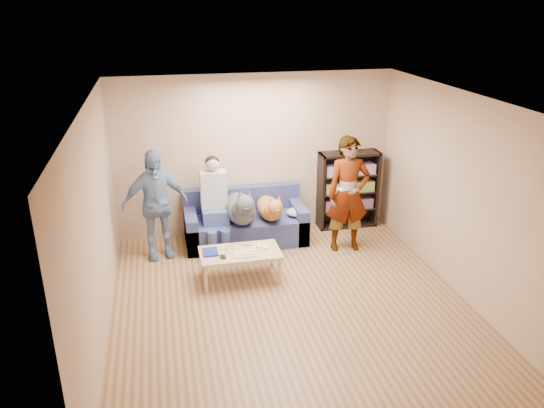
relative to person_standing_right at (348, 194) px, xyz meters
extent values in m
plane|color=brown|center=(-1.24, -1.48, -0.90)|extent=(5.00, 5.00, 0.00)
plane|color=white|center=(-1.24, -1.48, 1.70)|extent=(5.00, 5.00, 0.00)
plane|color=tan|center=(-1.24, 1.02, 0.40)|extent=(4.50, 0.00, 4.50)
plane|color=tan|center=(-1.24, -3.98, 0.40)|extent=(4.50, 0.00, 4.50)
plane|color=tan|center=(-3.49, -1.48, 0.40)|extent=(0.00, 5.00, 5.00)
plane|color=tan|center=(1.01, -1.48, 0.40)|extent=(0.00, 5.00, 5.00)
ellipsoid|color=#ADAEB2|center=(-0.67, 0.45, -0.41)|extent=(0.36, 0.30, 0.12)
imported|color=gray|center=(0.00, 0.00, 0.00)|extent=(0.68, 0.47, 1.79)
imported|color=#788EC1|center=(-2.86, 0.36, -0.06)|extent=(1.04, 0.62, 1.67)
cube|color=silver|center=(-0.20, -0.20, 0.17)|extent=(0.07, 0.13, 0.03)
cube|color=navy|center=(-2.16, -0.56, -0.46)|extent=(0.20, 0.26, 0.03)
cube|color=silver|center=(-1.71, -0.71, -0.47)|extent=(0.26, 0.20, 0.02)
cube|color=beige|center=(-1.68, -0.69, -0.45)|extent=(0.22, 0.17, 0.01)
cube|color=silver|center=(-1.88, -0.49, -0.45)|extent=(0.11, 0.06, 0.05)
cube|color=white|center=(-1.48, -0.51, -0.46)|extent=(0.04, 0.13, 0.03)
cube|color=white|center=(-1.40, -0.59, -0.46)|extent=(0.09, 0.06, 0.03)
cylinder|color=silver|center=(-1.56, -0.63, -0.47)|extent=(0.07, 0.07, 0.02)
cylinder|color=white|center=(-1.56, -0.55, -0.47)|extent=(0.07, 0.07, 0.02)
cylinder|color=#C14E1B|center=(-1.78, -0.77, -0.47)|extent=(0.13, 0.06, 0.01)
cylinder|color=black|center=(-1.64, -0.43, -0.47)|extent=(0.13, 0.08, 0.01)
cube|color=black|center=(-2.01, -0.73, -0.47)|extent=(0.07, 0.12, 0.02)
cube|color=#515B93|center=(-1.49, 0.57, -0.69)|extent=(1.90, 0.85, 0.42)
cube|color=#515B93|center=(-1.49, 0.91, -0.28)|extent=(1.90, 0.18, 0.40)
cube|color=#515B93|center=(-2.35, 0.57, -0.61)|extent=(0.18, 0.85, 0.58)
cube|color=#515B93|center=(-0.63, 0.57, -0.61)|extent=(0.18, 0.85, 0.58)
cube|color=#446496|center=(-1.97, 0.49, -0.37)|extent=(0.40, 0.38, 0.22)
cylinder|color=#415C8F|center=(-2.07, 0.07, -0.69)|extent=(0.14, 0.14, 0.47)
cylinder|color=#445097|center=(-1.87, 0.07, -0.69)|extent=(0.14, 0.14, 0.47)
cube|color=silver|center=(-1.97, 0.59, 0.02)|extent=(0.40, 0.24, 0.58)
sphere|color=tan|center=(-1.97, 0.59, 0.42)|extent=(0.21, 0.21, 0.21)
ellipsoid|color=black|center=(-1.97, 0.62, 0.45)|extent=(0.22, 0.22, 0.19)
ellipsoid|color=#54545F|center=(-1.59, 0.47, -0.27)|extent=(0.46, 0.97, 0.40)
sphere|color=#484B51|center=(-1.59, 0.14, -0.18)|extent=(0.35, 0.35, 0.35)
sphere|color=#4B4D55|center=(-1.59, -0.03, -0.02)|extent=(0.28, 0.28, 0.28)
cube|color=black|center=(-1.59, -0.16, -0.06)|extent=(0.09, 0.13, 0.08)
cone|color=#484C51|center=(-1.65, -0.01, 0.13)|extent=(0.09, 0.09, 0.13)
cone|color=#4D5058|center=(-1.52, -0.01, 0.13)|extent=(0.09, 0.09, 0.13)
cylinder|color=#51545C|center=(-1.59, 0.89, -0.31)|extent=(0.05, 0.31, 0.18)
ellipsoid|color=#BD8239|center=(-1.12, 0.49, -0.32)|extent=(0.36, 0.76, 0.32)
sphere|color=#BA6438|center=(-1.12, 0.19, -0.24)|extent=(0.27, 0.27, 0.27)
sphere|color=#C3833B|center=(-1.12, 0.03, -0.12)|extent=(0.22, 0.22, 0.22)
cube|color=brown|center=(-1.12, -0.09, -0.15)|extent=(0.07, 0.11, 0.06)
cone|color=#C8633D|center=(-1.19, 0.05, 0.00)|extent=(0.07, 0.07, 0.11)
cone|color=#B17936|center=(-1.06, 0.05, 0.00)|extent=(0.07, 0.07, 0.11)
cylinder|color=#C78B3C|center=(-1.12, 0.88, -0.35)|extent=(0.04, 0.25, 0.14)
cube|color=#D1B380|center=(-1.76, -0.61, -0.50)|extent=(1.10, 0.60, 0.04)
cylinder|color=#CEB47E|center=(-2.26, -0.86, -0.71)|extent=(0.05, 0.05, 0.38)
cylinder|color=tan|center=(-1.26, -0.86, -0.71)|extent=(0.05, 0.05, 0.38)
cylinder|color=tan|center=(-2.26, -0.36, -0.71)|extent=(0.05, 0.05, 0.38)
cylinder|color=#D4B183|center=(-1.26, -0.36, -0.71)|extent=(0.05, 0.05, 0.38)
cube|color=black|center=(-0.17, 0.84, -0.25)|extent=(0.04, 0.34, 1.30)
cube|color=black|center=(0.79, 0.84, -0.25)|extent=(0.04, 0.34, 1.30)
cube|color=black|center=(0.31, 0.84, 0.38)|extent=(1.00, 0.34, 0.04)
cube|color=black|center=(0.31, 0.84, -0.88)|extent=(1.00, 0.34, 0.04)
cube|color=black|center=(0.31, 1.00, -0.25)|extent=(1.00, 0.02, 1.30)
cube|color=black|center=(0.31, 0.84, -0.58)|extent=(0.94, 0.32, 0.03)
cube|color=black|center=(0.31, 0.84, -0.28)|extent=(0.94, 0.32, 0.02)
cube|color=black|center=(0.31, 0.84, 0.02)|extent=(0.94, 0.32, 0.02)
cube|color=#B23333|center=(0.31, 0.82, -0.48)|extent=(0.84, 0.24, 0.17)
cube|color=gold|center=(0.31, 0.82, -0.18)|extent=(0.84, 0.24, 0.17)
cube|color=#994C99|center=(0.31, 0.82, 0.12)|extent=(0.84, 0.24, 0.17)
camera|label=1|loc=(-2.71, -7.07, 2.78)|focal=35.00mm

